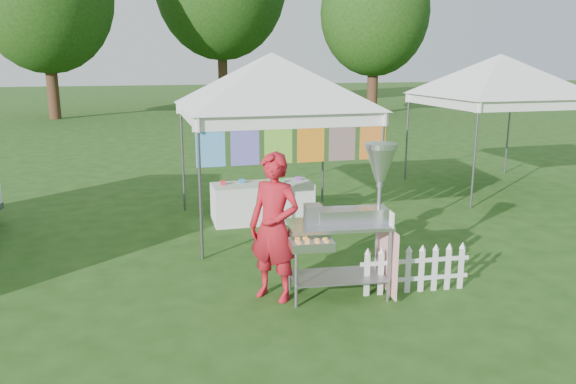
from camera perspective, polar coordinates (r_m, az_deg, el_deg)
name	(u,v)px	position (r m, az deg, el deg)	size (l,w,h in m)	color
ground	(342,306)	(6.91, 5.51, -11.43)	(120.00, 120.00, 0.00)	#214313
canopy_main	(271,53)	(9.62, -1.69, 13.93)	(4.24, 4.24, 3.45)	#59595E
canopy_right	(501,54)	(13.35, 20.84, 12.95)	(4.24, 4.24, 3.45)	#59595E
tree_right	(375,13)	(30.52, 8.82, 17.53)	(5.60, 5.60, 8.42)	#3A1F15
donut_cart	(356,209)	(6.86, 6.88, -1.70)	(1.45, 0.90, 1.91)	gray
vendor	(274,227)	(6.79, -1.41, -3.60)	(0.67, 0.44, 1.82)	#AB1521
picket_fence	(415,271)	(7.32, 12.75, -7.81)	(1.44, 0.15, 0.56)	silver
display_table	(262,202)	(10.21, -2.62, -1.05)	(1.80, 0.70, 0.70)	white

